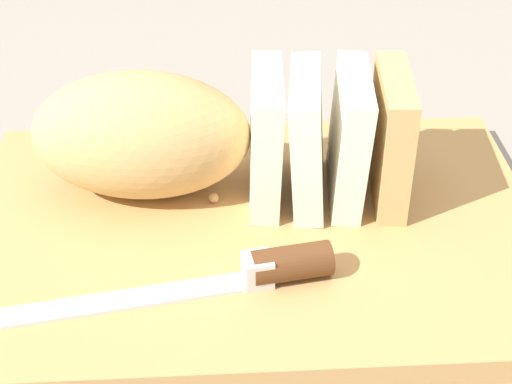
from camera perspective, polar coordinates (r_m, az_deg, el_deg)
name	(u,v)px	position (r m, az deg, el deg)	size (l,w,h in m)	color
ground_plane	(256,245)	(0.62, 0.00, -3.88)	(3.00, 3.00, 0.00)	gray
cutting_board	(256,234)	(0.61, 0.00, -3.10)	(0.44, 0.29, 0.02)	tan
bread_loaf	(205,136)	(0.61, -3.76, 4.07)	(0.29, 0.10, 0.10)	tan
bread_knife	(244,273)	(0.54, -0.90, -5.91)	(0.28, 0.08, 0.03)	silver
crumb_near_knife	(214,198)	(0.62, -3.09, -0.43)	(0.01, 0.01, 0.01)	tan
crumb_near_loaf	(278,263)	(0.56, 1.59, -5.23)	(0.01, 0.01, 0.01)	tan
crumb_stray_left	(184,190)	(0.63, -5.26, 0.18)	(0.01, 0.01, 0.01)	tan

